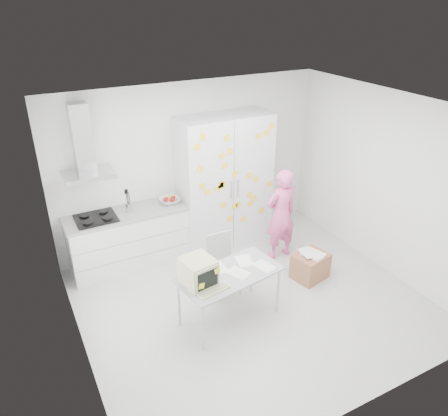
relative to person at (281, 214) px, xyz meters
name	(u,v)px	position (x,y,z in m)	size (l,w,h in m)	color
floor	(251,302)	(-1.01, -0.82, -0.76)	(4.50, 4.00, 0.02)	silver
walls	(228,195)	(-1.01, -0.10, 0.60)	(4.52, 4.01, 2.70)	white
ceiling	(258,110)	(-1.01, -0.82, 1.95)	(4.50, 4.00, 0.02)	white
counter_run	(129,238)	(-2.21, 0.88, -0.28)	(1.84, 0.63, 1.28)	white
range_hood	(84,148)	(-2.66, 1.01, 1.20)	(0.70, 0.48, 1.01)	silver
tall_cabinet	(224,182)	(-0.56, 0.85, 0.35)	(1.50, 0.68, 2.20)	silver
person	(281,214)	(0.00, 0.00, 0.00)	(0.55, 0.36, 1.51)	pink
desk	(211,274)	(-1.71, -0.98, 0.04)	(1.41, 0.86, 1.05)	#A5A8AF
chair	(222,260)	(-1.23, -0.37, -0.25)	(0.40, 0.40, 0.88)	#ABACAA
cardboard_box	(310,266)	(0.07, -0.73, -0.55)	(0.57, 0.49, 0.43)	#A16846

